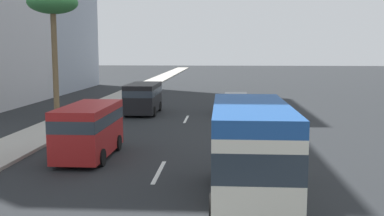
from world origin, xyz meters
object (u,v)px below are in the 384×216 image
(van_lead, at_px, (89,128))
(minibus_fourth, at_px, (251,149))
(van_third, at_px, (143,96))
(car_second, at_px, (236,104))
(palm_tree, at_px, (53,6))

(van_lead, height_order, minibus_fourth, minibus_fourth)
(van_third, bearing_deg, van_lead, 0.04)
(car_second, bearing_deg, van_third, 91.66)
(car_second, xyz_separation_m, minibus_fourth, (-18.95, 0.15, 0.94))
(car_second, xyz_separation_m, van_third, (-0.20, 6.81, 0.55))
(minibus_fourth, xyz_separation_m, palm_tree, (15.00, 11.77, 5.78))
(van_lead, xyz_separation_m, minibus_fourth, (-5.27, -6.65, 0.35))
(van_third, height_order, palm_tree, palm_tree)
(car_second, bearing_deg, minibus_fourth, 179.55)
(minibus_fourth, bearing_deg, palm_tree, 38.14)
(minibus_fourth, bearing_deg, van_third, 19.55)
(van_third, distance_m, palm_tree, 8.86)
(van_lead, xyz_separation_m, palm_tree, (9.73, 5.13, 6.13))
(van_lead, bearing_deg, car_second, 153.58)
(van_lead, bearing_deg, van_third, -179.96)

